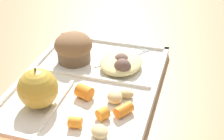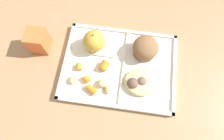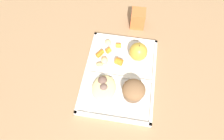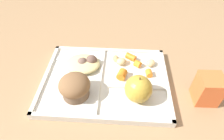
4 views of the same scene
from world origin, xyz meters
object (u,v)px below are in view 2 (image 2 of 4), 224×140
milk_carton (38,41)px  plastic_fork (157,85)px  bran_muffin (145,48)px  green_apple (94,41)px  lunch_tray (119,67)px

milk_carton → plastic_fork: bearing=-14.2°
bran_muffin → milk_carton: 0.38m
bran_muffin → milk_carton: (-0.38, -0.02, -0.01)m
green_apple → plastic_fork: green_apple is taller
bran_muffin → milk_carton: size_ratio=1.00×
lunch_tray → green_apple: 0.13m
lunch_tray → plastic_fork: size_ratio=3.12×
plastic_fork → bran_muffin: bearing=114.5°
plastic_fork → milk_carton: (-0.43, 0.10, 0.03)m
green_apple → bran_muffin: green_apple is taller
lunch_tray → plastic_fork: lunch_tray is taller
lunch_tray → milk_carton: size_ratio=4.39×
green_apple → plastic_fork: size_ratio=0.67×
lunch_tray → green_apple: bearing=146.7°
lunch_tray → bran_muffin: size_ratio=4.41×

